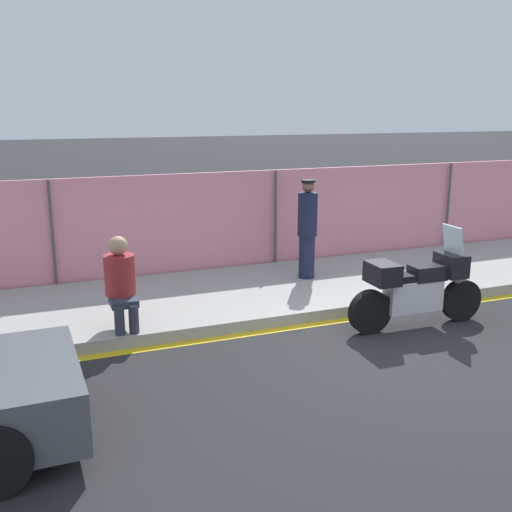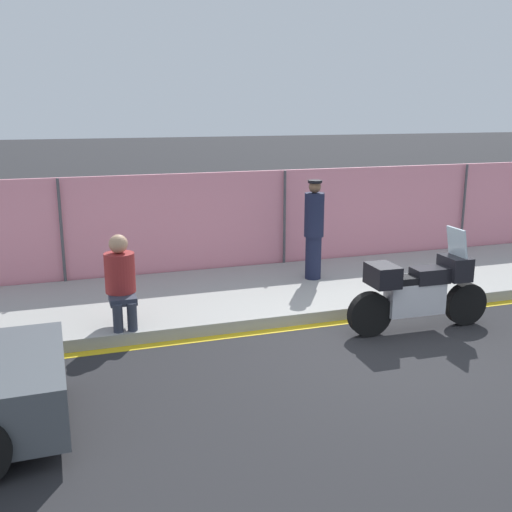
% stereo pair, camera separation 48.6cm
% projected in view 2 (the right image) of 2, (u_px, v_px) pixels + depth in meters
% --- Properties ---
extents(ground_plane, '(120.00, 120.00, 0.00)m').
position_uv_depth(ground_plane, '(399.00, 352.00, 7.96)').
color(ground_plane, '#262628').
extents(sidewalk, '(30.78, 2.94, 0.18)m').
position_uv_depth(sidewalk, '(314.00, 287.00, 10.53)').
color(sidewalk, '#9E9E99').
rests_on(sidewalk, ground_plane).
extents(curb_paint_stripe, '(30.78, 0.18, 0.01)m').
position_uv_depth(curb_paint_stripe, '(355.00, 321.00, 9.11)').
color(curb_paint_stripe, gold).
rests_on(curb_paint_stripe, ground_plane).
extents(storefront_fence, '(29.24, 0.17, 1.99)m').
position_uv_depth(storefront_fence, '(283.00, 221.00, 11.75)').
color(storefront_fence, pink).
rests_on(storefront_fence, ground_plane).
extents(motorcycle, '(2.23, 0.53, 1.49)m').
position_uv_depth(motorcycle, '(419.00, 291.00, 8.60)').
color(motorcycle, black).
rests_on(motorcycle, ground_plane).
extents(officer_standing, '(0.35, 0.35, 1.76)m').
position_uv_depth(officer_standing, '(314.00, 229.00, 10.54)').
color(officer_standing, '#191E38').
rests_on(officer_standing, sidewalk).
extents(person_seated_on_curb, '(0.43, 0.68, 1.28)m').
position_uv_depth(person_seated_on_curb, '(120.00, 276.00, 8.36)').
color(person_seated_on_curb, '#2D3342').
rests_on(person_seated_on_curb, sidewalk).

